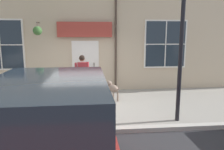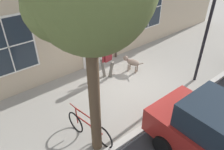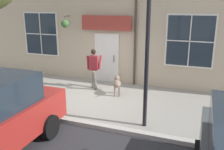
{
  "view_description": "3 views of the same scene",
  "coord_description": "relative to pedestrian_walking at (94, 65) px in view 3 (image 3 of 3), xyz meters",
  "views": [
    {
      "loc": [
        6.93,
        0.09,
        2.33
      ],
      "look_at": [
        -0.37,
        0.8,
        0.99
      ],
      "focal_mm": 35.0,
      "sensor_mm": 36.0,
      "label": 1
    },
    {
      "loc": [
        5.06,
        -4.85,
        5.17
      ],
      "look_at": [
        0.11,
        -0.9,
        0.94
      ],
      "focal_mm": 35.0,
      "sensor_mm": 36.0,
      "label": 2
    },
    {
      "loc": [
        7.67,
        3.86,
        3.28
      ],
      "look_at": [
        -0.2,
        0.85,
        0.9
      ],
      "focal_mm": 40.0,
      "sensor_mm": 36.0,
      "label": 3
    }
  ],
  "objects": [
    {
      "name": "dog_on_leash",
      "position": [
        0.31,
        1.09,
        -0.52
      ],
      "size": [
        0.95,
        0.47,
        0.68
      ],
      "color": "#7F6B5B",
      "rests_on": "ground_plane"
    },
    {
      "name": "storefront_facade",
      "position": [
        -1.3,
        0.23,
        1.43
      ],
      "size": [
        0.95,
        18.0,
        4.78
      ],
      "color": "#C6B293",
      "rests_on": "ground_plane"
    },
    {
      "name": "pedestrian_walking",
      "position": [
        0.0,
        0.0,
        0.0
      ],
      "size": [
        0.6,
        0.55,
        1.62
      ],
      "color": "#6B665B",
      "rests_on": "ground_plane"
    },
    {
      "name": "leaning_bicycle",
      "position": [
        2.25,
        -2.39,
        -0.58
      ],
      "size": [
        1.69,
        0.44,
        1.01
      ],
      "color": "black",
      "rests_on": "ground_plane"
    },
    {
      "name": "street_lamp",
      "position": [
        2.44,
        2.68,
        1.96
      ],
      "size": [
        0.32,
        0.32,
        4.41
      ],
      "color": "black",
      "rests_on": "ground_plane"
    },
    {
      "name": "ground_plane",
      "position": [
        1.04,
        0.24,
        -0.96
      ],
      "size": [
        90.0,
        90.0,
        0.0
      ],
      "primitive_type": "plane",
      "color": "gray"
    }
  ]
}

